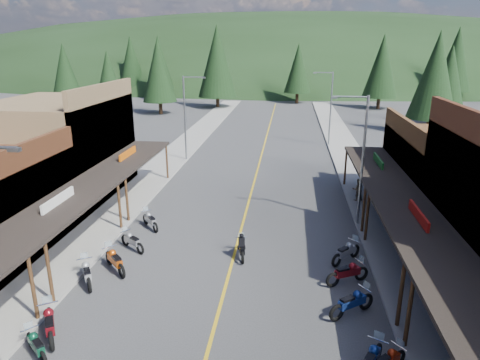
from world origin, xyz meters
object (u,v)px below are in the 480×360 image
(pine_1, at_px, (159,62))
(pine_7, at_px, (131,61))
(bike_east_7, at_px, (352,301))
(bike_east_5, at_px, (371,360))
(pine_8, at_px, (109,81))
(pine_0, at_px, (65,68))
(bike_west_9, at_px, (132,240))
(bike_west_10, at_px, (150,220))
(streetlight_3, at_px, (330,105))
(bike_west_6, at_px, (50,322))
(pine_2, at_px, (217,61))
(pine_9, at_px, (449,78))
(pine_5, at_px, (456,59))
(bike_west_5, at_px, (36,344))
(shop_west_3, at_px, (60,149))
(shop_east_3, at_px, (456,175))
(streetlight_2, at_px, (361,156))
(streetlight_1, at_px, (186,115))
(pedestrian_east_b, at_px, (358,189))
(bike_east_9, at_px, (346,251))
(pine_11, at_px, (435,75))
(pine_3, at_px, (298,68))
(bike_east_8, at_px, (348,272))
(pine_4, at_px, (382,66))
(pine_10, at_px, (159,71))
(rider_on_bike, at_px, (242,247))
(bike_west_8, at_px, (115,259))

(pine_1, distance_m, pine_7, 10.00)
(bike_east_7, bearing_deg, bike_east_5, -32.81)
(pine_8, bearing_deg, pine_0, 129.29)
(bike_west_9, distance_m, bike_west_10, 2.89)
(streetlight_3, distance_m, bike_west_6, 36.89)
(pine_2, distance_m, pine_9, 36.44)
(pine_5, distance_m, bike_west_5, 87.45)
(shop_west_3, distance_m, bike_east_5, 25.51)
(shop_east_3, relative_size, pine_5, 0.78)
(pine_0, distance_m, pine_9, 66.22)
(streetlight_3, bearing_deg, streetlight_2, -90.00)
(pine_1, bearing_deg, streetlight_1, -70.45)
(bike_west_5, bearing_deg, streetlight_1, 42.94)
(streetlight_1, distance_m, streetlight_2, 19.73)
(streetlight_3, height_order, bike_west_5, streetlight_3)
(pedestrian_east_b, bearing_deg, bike_east_9, 72.43)
(bike_west_6, bearing_deg, pine_11, 26.54)
(pine_2, bearing_deg, pine_3, 29.74)
(bike_east_8, bearing_deg, pine_5, 130.81)
(pine_4, bearing_deg, pine_11, -84.81)
(streetlight_2, distance_m, bike_east_7, 10.36)
(pine_3, distance_m, bike_east_9, 63.22)
(pine_1, distance_m, bike_west_10, 66.93)
(pine_1, bearing_deg, pine_10, -73.30)
(bike_east_5, bearing_deg, bike_west_6, -155.32)
(pine_11, bearing_deg, pine_0, 158.20)
(pine_3, height_order, bike_west_10, pine_3)
(pine_2, relative_size, pine_4, 1.12)
(bike_west_5, xyz_separation_m, bike_east_8, (11.65, 6.35, 0.08))
(shop_east_3, height_order, bike_east_5, shop_east_3)
(streetlight_1, height_order, pine_9, pine_9)
(bike_east_9, bearing_deg, bike_east_7, -51.35)
(streetlight_3, xyz_separation_m, bike_west_10, (-12.47, -23.98, -3.87))
(pine_4, xyz_separation_m, rider_on_bike, (-17.56, -57.03, -6.65))
(pine_8, bearing_deg, bike_west_5, -70.60)
(pine_3, distance_m, bike_east_7, 67.80)
(rider_on_bike, bearing_deg, pedestrian_east_b, 41.99)
(streetlight_3, height_order, pine_3, pine_3)
(shop_east_3, relative_size, pine_1, 0.87)
(bike_west_9, bearing_deg, pine_4, 14.57)
(streetlight_3, relative_size, pine_11, 0.65)
(pine_11, bearing_deg, bike_east_5, -108.43)
(shop_west_3, distance_m, streetlight_2, 21.02)
(bike_west_6, xyz_separation_m, bike_east_7, (11.63, 2.76, -0.01))
(pine_4, relative_size, bike_west_10, 6.09)
(pine_7, relative_size, bike_west_5, 6.46)
(streetlight_3, xyz_separation_m, bike_west_8, (-12.57, -29.20, -3.81))
(streetlight_2, relative_size, pine_4, 0.64)
(pine_5, relative_size, bike_west_10, 6.82)
(rider_on_bike, bearing_deg, pine_3, 77.02)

